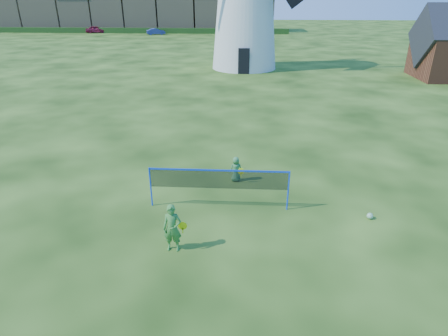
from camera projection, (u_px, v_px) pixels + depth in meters
name	position (u px, v px, depth m)	size (l,w,h in m)	color
ground	(218.00, 211.00, 13.71)	(220.00, 220.00, 0.00)	black
badminton_net	(219.00, 180.00, 13.46)	(5.05, 0.05, 1.55)	blue
player_girl	(172.00, 228.00, 11.32)	(0.71, 0.38, 1.56)	#3C8234
player_boy	(236.00, 169.00, 15.70)	(0.66, 0.47, 1.07)	#3F8348
play_ball	(370.00, 216.00, 13.20)	(0.22, 0.22, 0.22)	green
terraced_houses	(132.00, 10.00, 78.40)	(58.40, 8.40, 8.31)	gray
hedge	(131.00, 31.00, 74.37)	(62.00, 0.80, 1.00)	#193814
car_left	(96.00, 29.00, 74.68)	(1.55, 3.86, 1.32)	maroon
car_right	(156.00, 32.00, 71.61)	(1.21, 3.48, 1.15)	navy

